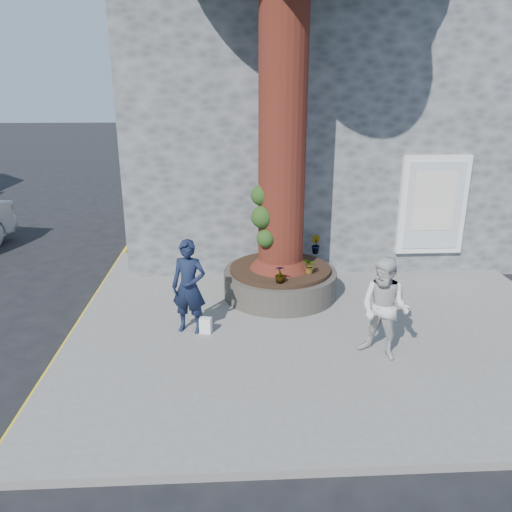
{
  "coord_description": "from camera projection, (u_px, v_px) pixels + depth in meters",
  "views": [
    {
      "loc": [
        -0.21,
        -7.47,
        4.16
      ],
      "look_at": [
        0.26,
        1.16,
        1.25
      ],
      "focal_mm": 35.0,
      "sensor_mm": 36.0,
      "label": 1
    }
  ],
  "objects": [
    {
      "name": "plant_c",
      "position": [
        280.0,
        274.0,
        9.25
      ],
      "size": [
        0.21,
        0.21,
        0.34
      ],
      "primitive_type": "imported",
      "rotation": [
        0.0,
        0.0,
        3.23
      ],
      "color": "gray",
      "rests_on": "planter"
    },
    {
      "name": "plant_a",
      "position": [
        275.0,
        259.0,
        9.98
      ],
      "size": [
        0.25,
        0.26,
        0.41
      ],
      "primitive_type": "imported",
      "rotation": [
        0.0,
        0.0,
        0.89
      ],
      "color": "gray",
      "rests_on": "planter"
    },
    {
      "name": "plant_b",
      "position": [
        315.0,
        244.0,
        10.9
      ],
      "size": [
        0.28,
        0.29,
        0.4
      ],
      "primitive_type": "imported",
      "rotation": [
        0.0,
        0.0,
        1.94
      ],
      "color": "gray",
      "rests_on": "planter"
    },
    {
      "name": "shopping_bag",
      "position": [
        206.0,
        325.0,
        8.64
      ],
      "size": [
        0.22,
        0.17,
        0.28
      ],
      "primitive_type": "cube",
      "rotation": [
        0.0,
        0.0,
        -0.27
      ],
      "color": "white",
      "rests_on": "pavement"
    },
    {
      "name": "man",
      "position": [
        189.0,
        287.0,
        8.51
      ],
      "size": [
        0.68,
        0.53,
        1.65
      ],
      "primitive_type": "imported",
      "rotation": [
        0.0,
        0.0,
        -0.25
      ],
      "color": "black",
      "rests_on": "pavement"
    },
    {
      "name": "woman",
      "position": [
        384.0,
        309.0,
        7.67
      ],
      "size": [
        1.01,
        0.99,
        1.64
      ],
      "primitive_type": "imported",
      "rotation": [
        0.0,
        0.0,
        -0.69
      ],
      "color": "silver",
      "rests_on": "pavement"
    },
    {
      "name": "planter",
      "position": [
        280.0,
        281.0,
        10.21
      ],
      "size": [
        2.3,
        2.3,
        0.6
      ],
      "color": "black",
      "rests_on": "pavement"
    },
    {
      "name": "stone_shop",
      "position": [
        322.0,
        125.0,
        14.34
      ],
      "size": [
        10.3,
        8.3,
        6.3
      ],
      "color": "#4D5052",
      "rests_on": "ground"
    },
    {
      "name": "plant_d",
      "position": [
        310.0,
        266.0,
        9.7
      ],
      "size": [
        0.37,
        0.38,
        0.31
      ],
      "primitive_type": "imported",
      "rotation": [
        0.0,
        0.0,
        5.32
      ],
      "color": "gray",
      "rests_on": "planter"
    },
    {
      "name": "yellow_line",
      "position": [
        78.0,
        326.0,
        9.2
      ],
      "size": [
        0.1,
        30.0,
        0.01
      ],
      "primitive_type": "cube",
      "color": "yellow",
      "rests_on": "ground"
    },
    {
      "name": "pavement",
      "position": [
        322.0,
        317.0,
        9.41
      ],
      "size": [
        9.0,
        8.0,
        0.12
      ],
      "primitive_type": "cube",
      "color": "slate",
      "rests_on": "ground"
    },
    {
      "name": "ground",
      "position": [
        244.0,
        348.0,
        8.41
      ],
      "size": [
        120.0,
        120.0,
        0.0
      ],
      "primitive_type": "plane",
      "color": "black",
      "rests_on": "ground"
    }
  ]
}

